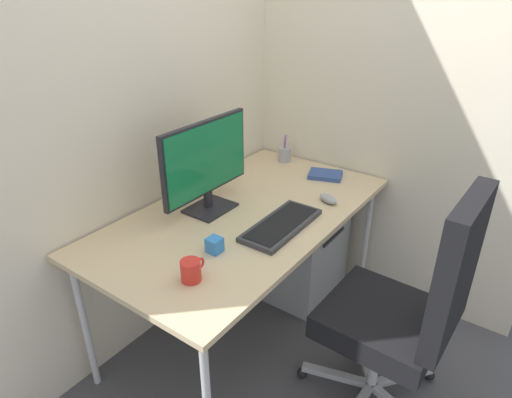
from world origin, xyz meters
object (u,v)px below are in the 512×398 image
Objects in this scene: filing_cabinet at (291,241)px; notebook at (325,175)px; keyboard at (281,225)px; desk_clamp_accessory at (214,245)px; office_chair at (408,308)px; coffee_mug at (191,270)px; pen_holder at (285,154)px; mouse at (328,199)px; monitor at (206,163)px.

notebook is (0.11, -0.13, 0.42)m from filing_cabinet.
desk_clamp_accessory is at bearing 160.76° from keyboard.
coffee_mug is at bearing 128.59° from office_chair.
pen_holder reaches higher than filing_cabinet.
office_chair is 0.65m from mouse.
keyboard is 0.79m from pen_holder.
filing_cabinet is at bearing 8.71° from desk_clamp_accessory.
office_chair is 9.78× the size of mouse.
keyboard is at bearing 169.66° from notebook.
monitor is at bearing 151.92° from mouse.
monitor is 0.75m from notebook.
mouse reaches higher than keyboard.
coffee_mug is at bearing 162.31° from notebook.
keyboard is at bearing -169.67° from mouse.
desk_clamp_accessory reaches higher than keyboard.
keyboard is 0.61m from notebook.
keyboard is 0.51m from coffee_mug.
coffee_mug is (-1.00, -0.18, 0.45)m from filing_cabinet.
notebook is at bearing 48.95° from office_chair.
pen_holder is 0.32m from notebook.
notebook is at bearing -0.54° from desk_clamp_accessory.
desk_clamp_accessory is (-0.26, -0.26, -0.20)m from monitor.
monitor is 3.01× the size of notebook.
office_chair is 0.85m from coffee_mug.
monitor is at bearing -177.06° from pen_holder.
notebook is 2.85× the size of desk_clamp_accessory.
office_chair reaches higher than coffee_mug.
coffee_mug reaches higher than filing_cabinet.
pen_holder is at bearing 16.89° from desk_clamp_accessory.
filing_cabinet is at bearing 59.36° from office_chair.
monitor reaches higher than desk_clamp_accessory.
office_chair is 17.27× the size of desk_clamp_accessory.
keyboard is 0.34m from desk_clamp_accessory.
monitor is at bearing 44.87° from desk_clamp_accessory.
desk_clamp_accessory is at bearing -171.29° from filing_cabinet.
keyboard is (0.05, -0.37, -0.22)m from monitor.
coffee_mug is at bearing 173.43° from keyboard.
pen_holder is at bearing 44.47° from filing_cabinet.
filing_cabinet is at bearing -14.31° from monitor.
coffee_mug is at bearing -169.96° from filing_cabinet.
office_chair reaches higher than mouse.
filing_cabinet is 0.45m from notebook.
monitor is (-0.06, 0.96, 0.40)m from office_chair.
monitor is 8.58× the size of desk_clamp_accessory.
pen_holder is at bearing 2.94° from monitor.
office_chair is at bearing -151.00° from notebook.
keyboard and notebook have the same top height.
monitor is 0.62m from mouse.
notebook is (-0.07, -0.31, -0.03)m from pen_holder.
mouse is 0.68m from desk_clamp_accessory.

